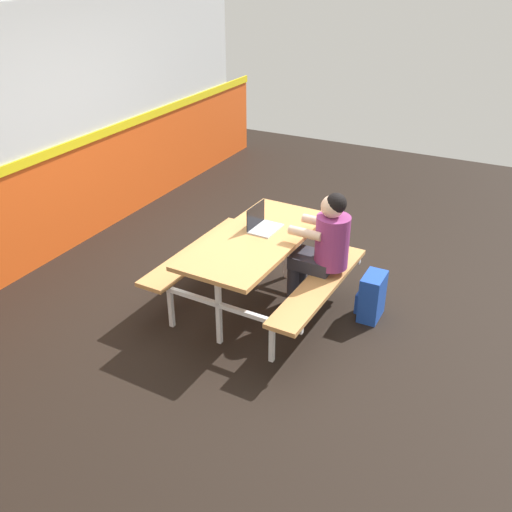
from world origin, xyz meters
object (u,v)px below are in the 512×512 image
(picnic_table_main, at_px, (256,254))
(laptop_silver, at_px, (262,224))
(student_nearer, at_px, (324,244))
(backpack_dark, at_px, (371,297))

(picnic_table_main, xyz_separation_m, laptop_silver, (0.18, 0.03, 0.21))
(laptop_silver, bearing_deg, student_nearer, -87.39)
(picnic_table_main, relative_size, backpack_dark, 3.79)
(picnic_table_main, distance_m, backpack_dark, 1.12)
(picnic_table_main, height_order, student_nearer, student_nearer)
(picnic_table_main, bearing_deg, backpack_dark, -71.54)
(picnic_table_main, distance_m, laptop_silver, 0.29)
(student_nearer, bearing_deg, laptop_silver, 92.61)
(picnic_table_main, bearing_deg, student_nearer, -69.43)
(student_nearer, distance_m, backpack_dark, 0.68)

